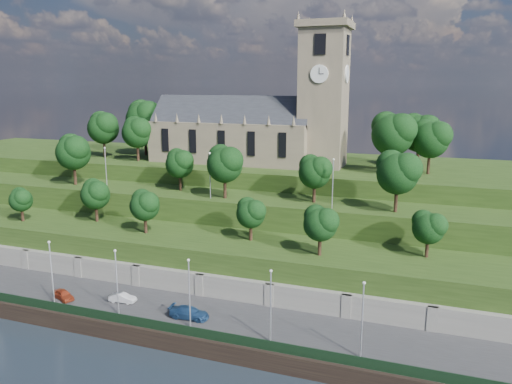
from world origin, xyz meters
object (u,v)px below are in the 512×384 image
at_px(car_left, 64,295).
at_px(car_right, 189,313).
at_px(car_middle, 123,298).
at_px(church, 256,125).

bearing_deg(car_left, car_right, -63.76).
xyz_separation_m(car_middle, car_right, (10.42, -1.17, 0.13)).
distance_m(church, car_right, 46.28).
bearing_deg(car_right, car_middle, 81.34).
height_order(church, car_right, church).
relative_size(church, car_middle, 10.70).
xyz_separation_m(car_left, car_right, (18.42, 0.70, 0.08)).
distance_m(church, car_middle, 45.11).
distance_m(car_left, car_right, 18.44).
height_order(church, car_middle, church).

